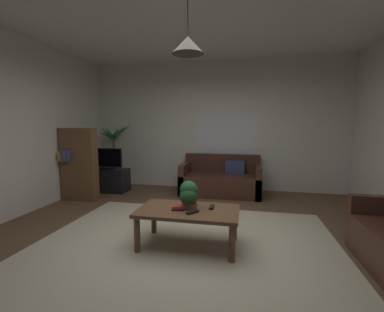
% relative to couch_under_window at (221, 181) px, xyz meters
% --- Properties ---
extents(floor, '(5.66, 5.70, 0.02)m').
position_rel_couch_under_window_xyz_m(floor, '(-0.19, -2.38, -0.28)').
color(floor, brown).
rests_on(floor, ground).
extents(rug, '(3.68, 3.13, 0.01)m').
position_rel_couch_under_window_xyz_m(rug, '(-0.19, -2.58, -0.27)').
color(rug, beige).
rests_on(rug, ground).
extents(wall_back, '(5.78, 0.06, 2.88)m').
position_rel_couch_under_window_xyz_m(wall_back, '(-0.19, 0.50, 1.16)').
color(wall_back, silver).
rests_on(wall_back, ground).
extents(window_pane, '(1.33, 0.01, 1.02)m').
position_rel_couch_under_window_xyz_m(window_pane, '(0.07, 0.47, 0.92)').
color(window_pane, white).
extents(couch_under_window, '(1.64, 0.82, 0.82)m').
position_rel_couch_under_window_xyz_m(couch_under_window, '(0.00, 0.00, 0.00)').
color(couch_under_window, '#47281E').
rests_on(couch_under_window, ground).
extents(coffee_table, '(1.20, 0.67, 0.46)m').
position_rel_couch_under_window_xyz_m(coffee_table, '(-0.16, -2.47, 0.12)').
color(coffee_table, brown).
rests_on(coffee_table, ground).
extents(book_on_table_0, '(0.16, 0.13, 0.02)m').
position_rel_couch_under_window_xyz_m(book_on_table_0, '(-0.27, -2.50, 0.19)').
color(book_on_table_0, black).
rests_on(book_on_table_0, coffee_table).
extents(book_on_table_1, '(0.17, 0.13, 0.03)m').
position_rel_couch_under_window_xyz_m(book_on_table_1, '(-0.26, -2.51, 0.21)').
color(book_on_table_1, '#B22D2D').
rests_on(book_on_table_1, coffee_table).
extents(remote_on_table_0, '(0.05, 0.16, 0.02)m').
position_rel_couch_under_window_xyz_m(remote_on_table_0, '(0.11, -2.36, 0.19)').
color(remote_on_table_0, black).
rests_on(remote_on_table_0, coffee_table).
extents(remote_on_table_1, '(0.14, 0.16, 0.02)m').
position_rel_couch_under_window_xyz_m(remote_on_table_1, '(-0.08, -2.59, 0.19)').
color(remote_on_table_1, black).
rests_on(remote_on_table_1, coffee_table).
extents(potted_plant_on_table, '(0.22, 0.26, 0.33)m').
position_rel_couch_under_window_xyz_m(potted_plant_on_table, '(-0.16, -2.43, 0.35)').
color(potted_plant_on_table, brown).
rests_on(potted_plant_on_table, coffee_table).
extents(tv_stand, '(0.90, 0.44, 0.50)m').
position_rel_couch_under_window_xyz_m(tv_stand, '(-2.47, -0.28, -0.02)').
color(tv_stand, black).
rests_on(tv_stand, ground).
extents(tv, '(0.72, 0.16, 0.46)m').
position_rel_couch_under_window_xyz_m(tv, '(-2.47, -0.30, 0.46)').
color(tv, black).
rests_on(tv, tv_stand).
extents(potted_palm_corner, '(0.85, 0.86, 1.51)m').
position_rel_couch_under_window_xyz_m(potted_palm_corner, '(-2.55, 0.21, 0.44)').
color(potted_palm_corner, beige).
rests_on(potted_palm_corner, ground).
extents(bookshelf_corner, '(0.70, 0.31, 1.40)m').
position_rel_couch_under_window_xyz_m(bookshelf_corner, '(-2.66, -0.99, 0.43)').
color(bookshelf_corner, brown).
rests_on(bookshelf_corner, ground).
extents(pendant_lamp, '(0.36, 0.36, 0.64)m').
position_rel_couch_under_window_xyz_m(pendant_lamp, '(-0.16, -2.47, 2.06)').
color(pendant_lamp, black).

